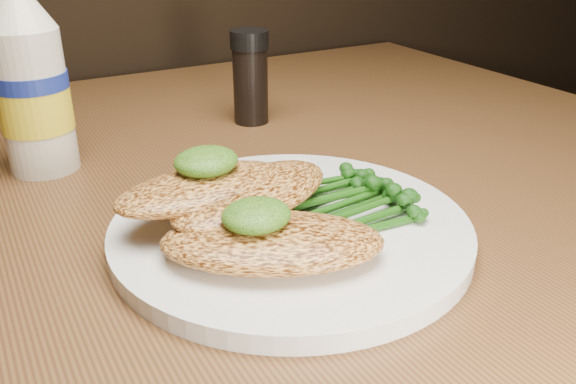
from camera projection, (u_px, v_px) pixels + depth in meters
plate at (291, 229)px, 0.47m from camera, size 0.28×0.28×0.01m
chicken_front at (272, 242)px, 0.41m from camera, size 0.17×0.15×0.02m
chicken_mid at (253, 194)px, 0.46m from camera, size 0.17×0.12×0.02m
chicken_back at (202, 188)px, 0.45m from camera, size 0.14×0.08×0.02m
pesto_front at (256, 215)px, 0.41m from camera, size 0.06×0.05×0.02m
pesto_back at (206, 161)px, 0.46m from camera, size 0.06×0.06×0.02m
broccolini_bundle at (341, 199)px, 0.48m from camera, size 0.14×0.11×0.02m
mayo_bottle at (29, 74)px, 0.55m from camera, size 0.08×0.08×0.19m
pepper_grinder at (250, 77)px, 0.70m from camera, size 0.05×0.05×0.11m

